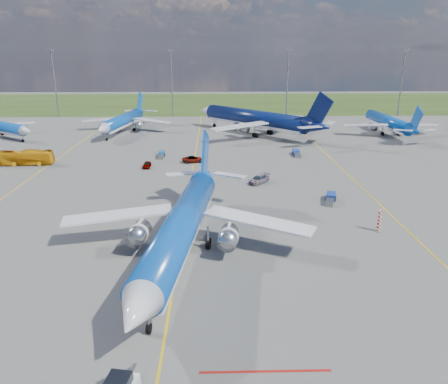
{
  "coord_description": "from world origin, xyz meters",
  "views": [
    {
      "loc": [
        4.23,
        -44.81,
        23.18
      ],
      "look_at": [
        5.65,
        12.97,
        4.0
      ],
      "focal_mm": 35.0,
      "sensor_mm": 36.0,
      "label": 1
    }
  ],
  "objects_px": {
    "bg_jet_nnw": "(124,132)",
    "baggage_tug_c": "(161,155)",
    "bg_jet_nw": "(0,137)",
    "bg_jet_n": "(254,134)",
    "warning_post": "(379,221)",
    "baggage_tug_e": "(297,153)",
    "main_airliner": "(182,257)",
    "service_car_b": "(193,159)",
    "baggage_tug_w": "(330,199)",
    "service_car_c": "(259,179)",
    "service_car_a": "(147,165)",
    "bg_jet_ne": "(387,134)",
    "apron_bus": "(26,158)"
  },
  "relations": [
    {
      "from": "service_car_b",
      "to": "baggage_tug_w",
      "type": "height_order",
      "value": "service_car_b"
    },
    {
      "from": "bg_jet_nw",
      "to": "bg_jet_n",
      "type": "distance_m",
      "value": 69.54
    },
    {
      "from": "service_car_c",
      "to": "service_car_b",
      "type": "bearing_deg",
      "value": 167.9
    },
    {
      "from": "warning_post",
      "to": "bg_jet_nw",
      "type": "height_order",
      "value": "bg_jet_nw"
    },
    {
      "from": "bg_jet_nnw",
      "to": "main_airliner",
      "type": "bearing_deg",
      "value": -65.03
    },
    {
      "from": "bg_jet_nnw",
      "to": "bg_jet_ne",
      "type": "distance_m",
      "value": 75.0
    },
    {
      "from": "bg_jet_nnw",
      "to": "service_car_c",
      "type": "height_order",
      "value": "bg_jet_nnw"
    },
    {
      "from": "service_car_c",
      "to": "apron_bus",
      "type": "bearing_deg",
      "value": -157.75
    },
    {
      "from": "service_car_b",
      "to": "service_car_c",
      "type": "distance_m",
      "value": 19.67
    },
    {
      "from": "baggage_tug_e",
      "to": "bg_jet_n",
      "type": "bearing_deg",
      "value": 108.28
    },
    {
      "from": "bg_jet_n",
      "to": "bg_jet_ne",
      "type": "bearing_deg",
      "value": 137.83
    },
    {
      "from": "bg_jet_nnw",
      "to": "bg_jet_n",
      "type": "height_order",
      "value": "bg_jet_n"
    },
    {
      "from": "bg_jet_nnw",
      "to": "service_car_a",
      "type": "distance_m",
      "value": 41.05
    },
    {
      "from": "bg_jet_nnw",
      "to": "baggage_tug_c",
      "type": "height_order",
      "value": "bg_jet_nnw"
    },
    {
      "from": "bg_jet_n",
      "to": "baggage_tug_c",
      "type": "relative_size",
      "value": 10.45
    },
    {
      "from": "bg_jet_n",
      "to": "bg_jet_nw",
      "type": "bearing_deg",
      "value": -40.4
    },
    {
      "from": "bg_jet_n",
      "to": "main_airliner",
      "type": "xyz_separation_m",
      "value": [
        -15.11,
        -75.19,
        0.0
      ]
    },
    {
      "from": "bg_jet_nw",
      "to": "bg_jet_n",
      "type": "height_order",
      "value": "bg_jet_n"
    },
    {
      "from": "baggage_tug_c",
      "to": "baggage_tug_e",
      "type": "relative_size",
      "value": 0.97
    },
    {
      "from": "service_car_a",
      "to": "apron_bus",
      "type": "bearing_deg",
      "value": 173.28
    },
    {
      "from": "main_airliner",
      "to": "service_car_c",
      "type": "relative_size",
      "value": 8.77
    },
    {
      "from": "bg_jet_nnw",
      "to": "bg_jet_ne",
      "type": "bearing_deg",
      "value": 6.48
    },
    {
      "from": "service_car_a",
      "to": "service_car_c",
      "type": "bearing_deg",
      "value": -27.26
    },
    {
      "from": "service_car_a",
      "to": "service_car_b",
      "type": "height_order",
      "value": "service_car_b"
    },
    {
      "from": "bg_jet_nw",
      "to": "service_car_a",
      "type": "relative_size",
      "value": 9.07
    },
    {
      "from": "service_car_a",
      "to": "baggage_tug_e",
      "type": "relative_size",
      "value": 0.74
    },
    {
      "from": "service_car_a",
      "to": "warning_post",
      "type": "bearing_deg",
      "value": -43.28
    },
    {
      "from": "apron_bus",
      "to": "baggage_tug_c",
      "type": "distance_m",
      "value": 27.91
    },
    {
      "from": "bg_jet_nnw",
      "to": "baggage_tug_w",
      "type": "height_order",
      "value": "bg_jet_nnw"
    },
    {
      "from": "bg_jet_nw",
      "to": "main_airliner",
      "type": "bearing_deg",
      "value": -107.67
    },
    {
      "from": "baggage_tug_c",
      "to": "baggage_tug_w",
      "type": "bearing_deg",
      "value": -47.22
    },
    {
      "from": "bg_jet_ne",
      "to": "apron_bus",
      "type": "distance_m",
      "value": 93.79
    },
    {
      "from": "warning_post",
      "to": "service_car_b",
      "type": "bearing_deg",
      "value": 124.95
    },
    {
      "from": "bg_jet_nnw",
      "to": "baggage_tug_c",
      "type": "distance_m",
      "value": 33.11
    },
    {
      "from": "bg_jet_n",
      "to": "apron_bus",
      "type": "relative_size",
      "value": 4.44
    },
    {
      "from": "warning_post",
      "to": "bg_jet_ne",
      "type": "distance_m",
      "value": 73.71
    },
    {
      "from": "bg_jet_nw",
      "to": "service_car_c",
      "type": "xyz_separation_m",
      "value": [
        66.22,
        -43.75,
        0.71
      ]
    },
    {
      "from": "bg_jet_nnw",
      "to": "apron_bus",
      "type": "relative_size",
      "value": 3.36
    },
    {
      "from": "bg_jet_nnw",
      "to": "bg_jet_n",
      "type": "relative_size",
      "value": 0.76
    },
    {
      "from": "bg_jet_nnw",
      "to": "baggage_tug_c",
      "type": "relative_size",
      "value": 7.91
    },
    {
      "from": "bg_jet_nnw",
      "to": "baggage_tug_c",
      "type": "xyz_separation_m",
      "value": [
        14.08,
        -29.96,
        0.49
      ]
    },
    {
      "from": "service_car_b",
      "to": "bg_jet_n",
      "type": "bearing_deg",
      "value": -40.27
    },
    {
      "from": "bg_jet_n",
      "to": "service_car_c",
      "type": "bearing_deg",
      "value": 43.5
    },
    {
      "from": "bg_jet_ne",
      "to": "service_car_b",
      "type": "relative_size",
      "value": 7.81
    },
    {
      "from": "bg_jet_nw",
      "to": "service_car_b",
      "type": "height_order",
      "value": "bg_jet_nw"
    },
    {
      "from": "service_car_a",
      "to": "baggage_tug_e",
      "type": "distance_m",
      "value": 33.69
    },
    {
      "from": "warning_post",
      "to": "baggage_tug_e",
      "type": "distance_m",
      "value": 42.94
    },
    {
      "from": "bg_jet_ne",
      "to": "bg_jet_nw",
      "type": "bearing_deg",
      "value": -0.18
    },
    {
      "from": "bg_jet_nw",
      "to": "baggage_tug_e",
      "type": "distance_m",
      "value": 80.18
    },
    {
      "from": "baggage_tug_w",
      "to": "baggage_tug_c",
      "type": "xyz_separation_m",
      "value": [
        -30.1,
        30.51,
        -0.02
      ]
    }
  ]
}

